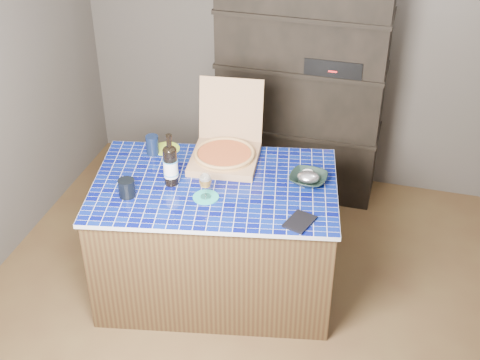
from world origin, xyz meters
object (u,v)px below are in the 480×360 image
(mead_bottle, at_px, (170,165))
(bowl, at_px, (308,179))
(pizza_box, at_px, (225,151))
(dvd_case, at_px, (300,222))
(wine_glass, at_px, (205,181))
(kitchen_island, at_px, (216,237))

(mead_bottle, xyz_separation_m, bowl, (0.78, 0.22, -0.10))
(pizza_box, distance_m, dvd_case, 0.78)
(pizza_box, bearing_deg, wine_glass, -95.23)
(dvd_case, distance_m, bowl, 0.41)
(pizza_box, relative_size, mead_bottle, 1.62)
(kitchen_island, xyz_separation_m, wine_glass, (-0.01, -0.15, 0.51))
(dvd_case, height_order, bowl, bowl)
(pizza_box, relative_size, dvd_case, 3.04)
(pizza_box, relative_size, bowl, 2.46)
(mead_bottle, bearing_deg, dvd_case, -12.58)
(kitchen_island, bearing_deg, wine_glass, -103.77)
(wine_glass, xyz_separation_m, bowl, (0.54, 0.31, -0.09))
(pizza_box, distance_m, mead_bottle, 0.42)
(wine_glass, relative_size, dvd_case, 0.89)
(pizza_box, xyz_separation_m, bowl, (0.55, -0.12, -0.04))
(mead_bottle, bearing_deg, bowl, 15.90)
(pizza_box, xyz_separation_m, dvd_case, (0.58, -0.52, -0.06))
(dvd_case, bearing_deg, wine_glass, -171.28)
(kitchen_island, distance_m, pizza_box, 0.54)
(mead_bottle, relative_size, dvd_case, 1.87)
(kitchen_island, distance_m, wine_glass, 0.53)
(mead_bottle, distance_m, wine_glass, 0.26)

